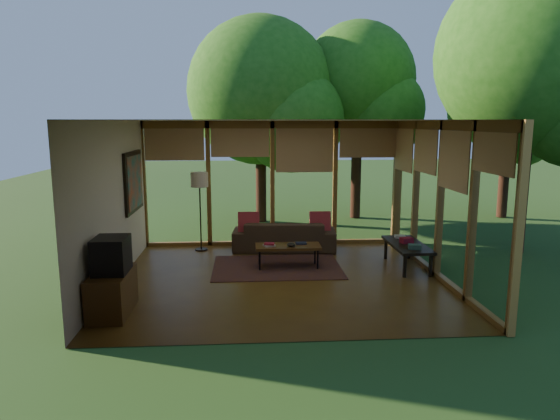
{
  "coord_description": "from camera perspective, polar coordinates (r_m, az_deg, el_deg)",
  "views": [
    {
      "loc": [
        -0.56,
        -8.24,
        2.67
      ],
      "look_at": [
        0.04,
        0.7,
        1.09
      ],
      "focal_mm": 32.0,
      "sensor_mm": 36.0,
      "label": 1
    }
  ],
  "objects": [
    {
      "name": "ceiling",
      "position": [
        8.26,
        0.02,
        10.22
      ],
      "size": [
        5.5,
        5.5,
        0.0
      ],
      "primitive_type": "plane",
      "rotation": [
        3.14,
        0.0,
        0.0
      ],
      "color": "white",
      "rests_on": "ground"
    },
    {
      "name": "coffee_table",
      "position": [
        9.25,
        0.93,
        -4.25
      ],
      "size": [
        1.2,
        0.5,
        0.43
      ],
      "color": "#523416",
      "rests_on": "floor"
    },
    {
      "name": "window_wall_right",
      "position": [
        8.98,
        17.82,
        1.07
      ],
      "size": [
        0.12,
        5.0,
        2.7
      ],
      "primitive_type": "cube",
      "color": "brown",
      "rests_on": "ground"
    },
    {
      "name": "console_book_b",
      "position": [
        9.58,
        14.27,
        -3.37
      ],
      "size": [
        0.25,
        0.21,
        0.1
      ],
      "primitive_type": "cube",
      "rotation": [
        0.0,
        0.0,
        0.25
      ],
      "color": "maroon",
      "rests_on": "side_console"
    },
    {
      "name": "ct_book_side",
      "position": [
        9.34,
        2.42,
        -3.81
      ],
      "size": [
        0.2,
        0.15,
        0.03
      ],
      "primitive_type": "cube",
      "rotation": [
        0.0,
        0.0,
        0.03
      ],
      "color": "black",
      "rests_on": "coffee_table"
    },
    {
      "name": "floor",
      "position": [
        8.68,
        0.02,
        -7.91
      ],
      "size": [
        5.5,
        5.5,
        0.0
      ],
      "primitive_type": "plane",
      "color": "brown",
      "rests_on": "ground"
    },
    {
      "name": "tree_far",
      "position": [
        15.22,
        23.51,
        10.55
      ],
      "size": [
        2.63,
        2.63,
        4.36
      ],
      "color": "#321B12",
      "rests_on": "ground"
    },
    {
      "name": "television",
      "position": [
        7.34,
        -18.73,
        -4.89
      ],
      "size": [
        0.45,
        0.55,
        0.5
      ],
      "primitive_type": "cube",
      "color": "black",
      "rests_on": "media_cabinet"
    },
    {
      "name": "wall_painting",
      "position": [
        9.94,
        -16.37,
        3.13
      ],
      "size": [
        0.06,
        1.35,
        1.15
      ],
      "color": "black",
      "rests_on": "wall_left"
    },
    {
      "name": "wall_left",
      "position": [
        8.63,
        -18.52,
        0.69
      ],
      "size": [
        0.04,
        5.0,
        2.7
      ],
      "primitive_type": "cube",
      "color": "beige",
      "rests_on": "ground"
    },
    {
      "name": "exterior_lawn",
      "position": [
        18.55,
        23.67,
        0.85
      ],
      "size": [
        40.0,
        40.0,
        0.0
      ],
      "primitive_type": "plane",
      "color": "#24471A",
      "rests_on": "ground"
    },
    {
      "name": "tree_se",
      "position": [
        11.32,
        26.9,
        15.38
      ],
      "size": [
        3.76,
        3.76,
        5.82
      ],
      "color": "#321B12",
      "rests_on": "ground"
    },
    {
      "name": "tree_ne",
      "position": [
        14.22,
        8.91,
        14.49
      ],
      "size": [
        3.1,
        3.1,
        5.38
      ],
      "color": "#321B12",
      "rests_on": "ground"
    },
    {
      "name": "window_wall_back",
      "position": [
        10.84,
        -0.87,
        3.0
      ],
      "size": [
        5.5,
        0.12,
        2.7
      ],
      "primitive_type": "cube",
      "color": "brown",
      "rests_on": "ground"
    },
    {
      "name": "floor_lamp",
      "position": [
        10.46,
        -9.18,
        2.93
      ],
      "size": [
        0.36,
        0.36,
        1.65
      ],
      "color": "black",
      "rests_on": "floor"
    },
    {
      "name": "pillow_left",
      "position": [
        10.4,
        -3.6,
        -1.49
      ],
      "size": [
        0.44,
        0.24,
        0.46
      ],
      "primitive_type": "cube",
      "rotation": [
        -0.21,
        0.0,
        0.0
      ],
      "color": "maroon",
      "rests_on": "sofa"
    },
    {
      "name": "console_book_c",
      "position": [
        9.95,
        13.55,
        -2.98
      ],
      "size": [
        0.22,
        0.17,
        0.05
      ],
      "primitive_type": "cube",
      "rotation": [
        0.0,
        0.0,
        -0.15
      ],
      "color": "#A9A49A",
      "rests_on": "side_console"
    },
    {
      "name": "sofa",
      "position": [
        10.54,
        0.5,
        -2.93
      ],
      "size": [
        2.21,
        1.03,
        0.62
      ],
      "primitive_type": "imported",
      "rotation": [
        0.0,
        0.0,
        3.05
      ],
      "color": "#3D2D1E",
      "rests_on": "floor"
    },
    {
      "name": "tree_nw",
      "position": [
        13.48,
        -2.26,
        13.39
      ],
      "size": [
        3.85,
        3.85,
        5.4
      ],
      "color": "#321B12",
      "rests_on": "ground"
    },
    {
      "name": "pillow_right",
      "position": [
        10.51,
        4.6,
        -1.4
      ],
      "size": [
        0.43,
        0.23,
        0.46
      ],
      "primitive_type": "cube",
      "rotation": [
        -0.21,
        0.0,
        0.0
      ],
      "color": "maroon",
      "rests_on": "sofa"
    },
    {
      "name": "side_console",
      "position": [
        9.55,
        14.34,
        -3.99
      ],
      "size": [
        0.6,
        1.4,
        0.46
      ],
      "color": "black",
      "rests_on": "floor"
    },
    {
      "name": "ct_book_lower",
      "position": [
        9.17,
        -1.23,
        -4.07
      ],
      "size": [
        0.24,
        0.21,
        0.03
      ],
      "primitive_type": "cube",
      "rotation": [
        0.0,
        0.0,
        0.36
      ],
      "color": "#A9A49A",
      "rests_on": "coffee_table"
    },
    {
      "name": "ct_book_upper",
      "position": [
        9.16,
        -1.23,
        -3.89
      ],
      "size": [
        0.2,
        0.17,
        0.03
      ],
      "primitive_type": "cube",
      "rotation": [
        0.0,
        0.0,
        -0.17
      ],
      "color": "maroon",
      "rests_on": "coffee_table"
    },
    {
      "name": "console_book_a",
      "position": [
        9.17,
        15.13,
        -4.07
      ],
      "size": [
        0.25,
        0.2,
        0.08
      ],
      "primitive_type": "cube",
      "rotation": [
        0.0,
        0.0,
        -0.23
      ],
      "color": "#30554C",
      "rests_on": "side_console"
    },
    {
      "name": "media_cabinet",
      "position": [
        7.5,
        -18.64,
        -8.96
      ],
      "size": [
        0.5,
        1.0,
        0.6
      ],
      "primitive_type": "cube",
      "color": "#523416",
      "rests_on": "floor"
    },
    {
      "name": "rug",
      "position": [
        9.36,
        -0.36,
        -6.53
      ],
      "size": [
        2.37,
        1.68,
        0.01
      ],
      "primitive_type": "cube",
      "color": "brown",
      "rests_on": "floor"
    },
    {
      "name": "wall_front",
      "position": [
        5.92,
        1.67,
        -2.88
      ],
      "size": [
        5.5,
        0.04,
        2.7
      ],
      "primitive_type": "cube",
      "color": "beige",
      "rests_on": "ground"
    },
    {
      "name": "ct_bowl",
      "position": [
        9.14,
        1.29,
        -3.98
      ],
      "size": [
        0.16,
        0.16,
        0.07
      ],
      "primitive_type": "ellipsoid",
      "color": "black",
      "rests_on": "coffee_table"
    }
  ]
}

